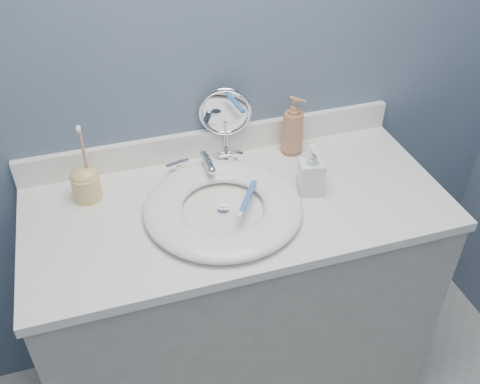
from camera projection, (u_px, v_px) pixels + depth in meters
name	position (u px, v px, depth m)	size (l,w,h in m)	color
back_wall	(209.00, 60.00, 1.56)	(2.20, 0.02, 2.40)	#4D5F73
vanity_cabinet	(238.00, 305.00, 1.83)	(1.20, 0.55, 0.85)	#B0AAA1
countertop	(237.00, 206.00, 1.56)	(1.22, 0.57, 0.03)	white
backsplash	(213.00, 142.00, 1.72)	(1.22, 0.02, 0.09)	white
basin	(223.00, 207.00, 1.50)	(0.45, 0.45, 0.04)	white
drain	(223.00, 211.00, 1.51)	(0.04, 0.04, 0.01)	silver
faucet	(206.00, 165.00, 1.64)	(0.25, 0.13, 0.07)	silver
makeup_mirror	(225.00, 120.00, 1.65)	(0.16, 0.09, 0.24)	silver
soap_bottle_amber	(293.00, 125.00, 1.69)	(0.08, 0.08, 0.20)	#AD734E
soap_bottle_clear	(311.00, 169.00, 1.54)	(0.07, 0.07, 0.16)	white
toothbrush_holder	(86.00, 182.00, 1.53)	(0.08, 0.08, 0.24)	#DFC16F
toothbrush_lying	(247.00, 200.00, 1.49)	(0.10, 0.15, 0.02)	#346BB9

